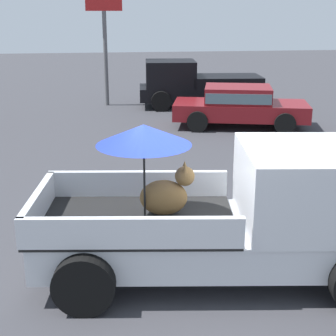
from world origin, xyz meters
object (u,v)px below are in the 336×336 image
at_px(pickup_truck_main, 247,212).
at_px(motel_sign, 104,22).
at_px(pickup_truck_red, 195,84).
at_px(parked_sedan_far, 239,104).

xyz_separation_m(pickup_truck_main, motel_sign, (-1.66, 13.99, 2.25)).
bearing_deg(pickup_truck_red, pickup_truck_main, 87.20).
bearing_deg(motel_sign, pickup_truck_red, -12.58).
bearing_deg(parked_sedan_far, pickup_truck_red, 114.89).
xyz_separation_m(pickup_truck_main, pickup_truck_red, (1.80, 13.22, -0.10)).
distance_m(pickup_truck_red, parked_sedan_far, 3.87).
xyz_separation_m(pickup_truck_red, parked_sedan_far, (0.72, -3.80, -0.13)).
distance_m(pickup_truck_main, parked_sedan_far, 9.75).
height_order(pickup_truck_red, parked_sedan_far, pickup_truck_red).
relative_size(pickup_truck_red, parked_sedan_far, 1.07).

